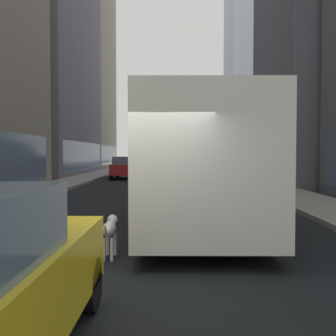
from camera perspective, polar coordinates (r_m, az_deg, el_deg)
The scene contains 11 objects.
ground_plane at distance 41.21m, azimuth -0.36°, elevation -0.48°, with size 120.00×120.00×0.00m, color black.
sidewalk_left at distance 41.68m, azimuth -8.22°, elevation -0.37°, with size 2.40×110.00×0.15m, color gray.
sidewalk_right at distance 41.52m, azimuth 7.53°, elevation -0.37°, with size 2.40×110.00×0.15m, color #9E9991.
building_left_far at distance 54.77m, azimuth -13.07°, elevation 13.11°, with size 8.59×16.00×24.73m.
building_right_far at distance 50.54m, azimuth 14.07°, elevation 17.87°, with size 8.48×15.20×31.30m.
transit_bus at distance 11.88m, azimuth 3.44°, elevation 1.65°, with size 2.78×11.53×3.05m.
car_red_coupe at distance 29.55m, azimuth -6.12°, elevation 0.07°, with size 1.72×4.16×1.62m.
car_black_suv at distance 40.86m, azimuth -2.05°, elevation 0.66°, with size 1.91×4.73×1.62m.
car_blue_hatchback at distance 26.02m, azimuth 1.82°, elevation -0.19°, with size 1.79×4.51×1.62m.
box_truck at distance 41.87m, azimuth 3.49°, elevation 1.84°, with size 2.30×7.50×3.05m.
dalmatian_dog at distance 7.40m, azimuth -8.22°, elevation -8.52°, with size 0.22×0.96×0.72m.
Camera 1 is at (0.58, -6.17, 1.88)m, focal length 43.02 mm.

